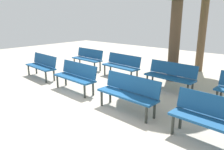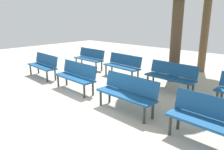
{
  "view_description": "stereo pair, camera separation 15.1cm",
  "coord_description": "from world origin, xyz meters",
  "px_view_note": "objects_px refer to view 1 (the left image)",
  "views": [
    {
      "loc": [
        4.16,
        -2.48,
        2.25
      ],
      "look_at": [
        0.0,
        2.25,
        0.55
      ],
      "focal_mm": 34.59,
      "sensor_mm": 36.0,
      "label": 1
    },
    {
      "loc": [
        4.27,
        -2.38,
        2.25
      ],
      "look_at": [
        0.0,
        2.25,
        0.55
      ],
      "focal_mm": 34.59,
      "sensor_mm": 36.0,
      "label": 2
    }
  ],
  "objects_px": {
    "bench_r0_c3": "(216,118)",
    "bench_r1_c2": "(170,75)",
    "bench_r0_c2": "(128,91)",
    "bench_r1_c1": "(122,64)",
    "bench_r0_c1": "(76,75)",
    "bench_r1_c0": "(88,57)",
    "bench_r0_c0": "(42,65)"
  },
  "relations": [
    {
      "from": "bench_r0_c3",
      "to": "bench_r1_c2",
      "type": "relative_size",
      "value": 1.0
    },
    {
      "from": "bench_r0_c2",
      "to": "bench_r1_c2",
      "type": "xyz_separation_m",
      "value": [
        0.04,
        2.12,
        0.0
      ]
    },
    {
      "from": "bench_r0_c2",
      "to": "bench_r1_c1",
      "type": "relative_size",
      "value": 0.99
    },
    {
      "from": "bench_r0_c1",
      "to": "bench_r1_c2",
      "type": "relative_size",
      "value": 1.0
    },
    {
      "from": "bench_r0_c3",
      "to": "bench_r1_c0",
      "type": "height_order",
      "value": "same"
    },
    {
      "from": "bench_r0_c2",
      "to": "bench_r1_c0",
      "type": "relative_size",
      "value": 1.0
    },
    {
      "from": "bench_r0_c3",
      "to": "bench_r1_c1",
      "type": "bearing_deg",
      "value": 152.41
    },
    {
      "from": "bench_r0_c2",
      "to": "bench_r1_c2",
      "type": "relative_size",
      "value": 1.0
    },
    {
      "from": "bench_r0_c0",
      "to": "bench_r0_c1",
      "type": "xyz_separation_m",
      "value": [
        2.17,
        -0.14,
        0.0
      ]
    },
    {
      "from": "bench_r0_c2",
      "to": "bench_r1_c1",
      "type": "height_order",
      "value": "same"
    },
    {
      "from": "bench_r0_c1",
      "to": "bench_r1_c0",
      "type": "relative_size",
      "value": 1.0
    },
    {
      "from": "bench_r0_c3",
      "to": "bench_r0_c2",
      "type": "bearing_deg",
      "value": 179.68
    },
    {
      "from": "bench_r0_c0",
      "to": "bench_r1_c0",
      "type": "distance_m",
      "value": 2.18
    },
    {
      "from": "bench_r0_c0",
      "to": "bench_r0_c2",
      "type": "relative_size",
      "value": 1.01
    },
    {
      "from": "bench_r1_c2",
      "to": "bench_r1_c0",
      "type": "bearing_deg",
      "value": 178.46
    },
    {
      "from": "bench_r1_c0",
      "to": "bench_r1_c1",
      "type": "xyz_separation_m",
      "value": [
        2.06,
        -0.16,
        0.0
      ]
    },
    {
      "from": "bench_r0_c1",
      "to": "bench_r0_c3",
      "type": "xyz_separation_m",
      "value": [
        4.18,
        -0.23,
        0.0
      ]
    },
    {
      "from": "bench_r0_c1",
      "to": "bench_r1_c2",
      "type": "xyz_separation_m",
      "value": [
        2.18,
        1.99,
        0.0
      ]
    },
    {
      "from": "bench_r0_c0",
      "to": "bench_r1_c0",
      "type": "height_order",
      "value": "same"
    },
    {
      "from": "bench_r1_c0",
      "to": "bench_r1_c2",
      "type": "distance_m",
      "value": 4.16
    },
    {
      "from": "bench_r1_c0",
      "to": "bench_r1_c1",
      "type": "relative_size",
      "value": 0.99
    },
    {
      "from": "bench_r0_c0",
      "to": "bench_r0_c1",
      "type": "height_order",
      "value": "same"
    },
    {
      "from": "bench_r0_c0",
      "to": "bench_r0_c2",
      "type": "xyz_separation_m",
      "value": [
        4.3,
        -0.26,
        0.0
      ]
    },
    {
      "from": "bench_r0_c1",
      "to": "bench_r1_c1",
      "type": "relative_size",
      "value": 0.99
    },
    {
      "from": "bench_r0_c0",
      "to": "bench_r1_c1",
      "type": "relative_size",
      "value": 1.0
    },
    {
      "from": "bench_r0_c3",
      "to": "bench_r1_c2",
      "type": "height_order",
      "value": "same"
    },
    {
      "from": "bench_r0_c1",
      "to": "bench_r0_c0",
      "type": "bearing_deg",
      "value": 178.88
    },
    {
      "from": "bench_r0_c1",
      "to": "bench_r1_c1",
      "type": "bearing_deg",
      "value": 90.11
    },
    {
      "from": "bench_r1_c0",
      "to": "bench_r1_c2",
      "type": "relative_size",
      "value": 1.0
    },
    {
      "from": "bench_r0_c1",
      "to": "bench_r1_c0",
      "type": "bearing_deg",
      "value": 133.03
    },
    {
      "from": "bench_r1_c0",
      "to": "bench_r0_c2",
      "type": "bearing_deg",
      "value": -28.44
    },
    {
      "from": "bench_r0_c1",
      "to": "bench_r1_c2",
      "type": "distance_m",
      "value": 2.95
    }
  ]
}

